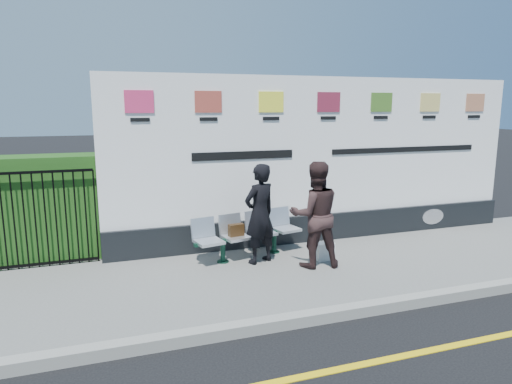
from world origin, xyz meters
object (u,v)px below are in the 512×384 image
Objects in this scene: bench at (249,245)px; woman_left at (260,214)px; woman_right at (315,215)px; billboard at (325,171)px.

woman_left is at bearing -87.06° from bench.
bench is 1.27m from woman_right.
billboard is 2.08m from bench.
woman_right is at bearing 128.08° from woman_left.
bench is (-1.67, -0.59, -1.10)m from billboard.
woman_left is (0.08, -0.30, 0.60)m from bench.
billboard is at bearing -113.21° from woman_right.
woman_left is 0.97× the size of woman_right.
billboard is at bearing 7.59° from bench.
woman_right is at bearing -53.06° from bench.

